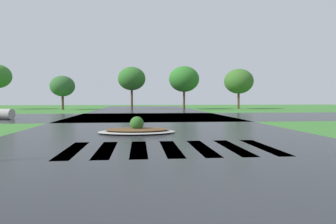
# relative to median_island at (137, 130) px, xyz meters

# --- Properties ---
(asphalt_roadway) EXTENTS (12.00, 80.00, 0.01)m
(asphalt_roadway) POSITION_rel_median_island_xyz_m (0.98, 0.74, -0.13)
(asphalt_roadway) COLOR #232628
(asphalt_roadway) RESTS_ON ground
(asphalt_cross_road) EXTENTS (90.00, 10.80, 0.01)m
(asphalt_cross_road) POSITION_rel_median_island_xyz_m (0.98, 10.61, -0.13)
(asphalt_cross_road) COLOR #232628
(asphalt_cross_road) RESTS_ON ground
(crosswalk_stripes) EXTENTS (5.85, 2.89, 0.01)m
(crosswalk_stripes) POSITION_rel_median_island_xyz_m (0.98, -3.84, -0.13)
(crosswalk_stripes) COLOR white
(crosswalk_stripes) RESTS_ON ground
(median_island) EXTENTS (3.12, 1.87, 0.68)m
(median_island) POSITION_rel_median_island_xyz_m (0.00, 0.00, 0.00)
(median_island) COLOR #9E9B93
(median_island) RESTS_ON ground
(drainage_pipe_stack) EXTENTS (1.54, 1.05, 0.71)m
(drainage_pipe_stack) POSITION_rel_median_island_xyz_m (-8.99, 8.71, 0.22)
(drainage_pipe_stack) COLOR #9E9B93
(drainage_pipe_stack) RESTS_ON ground
(background_treeline) EXTENTS (34.53, 5.49, 5.71)m
(background_treeline) POSITION_rel_median_island_xyz_m (-0.20, 26.29, 3.63)
(background_treeline) COLOR #4C3823
(background_treeline) RESTS_ON ground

